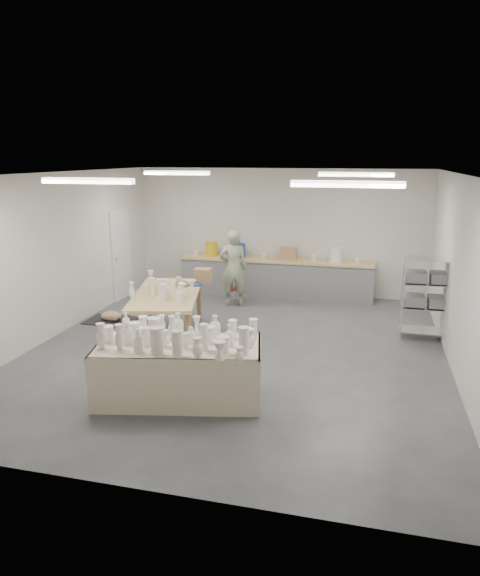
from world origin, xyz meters
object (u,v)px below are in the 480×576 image
(red_stool, at_px, (236,289))
(potter, at_px, (233,268))
(drying_table, at_px, (179,368))
(work_table, at_px, (171,293))

(red_stool, bearing_deg, potter, -90.00)
(drying_table, bearing_deg, work_table, 101.83)
(drying_table, bearing_deg, potter, 83.53)
(drying_table, xyz_separation_m, red_stool, (-0.45, 4.89, -0.13))
(potter, distance_m, red_stool, 0.61)
(potter, bearing_deg, red_stool, -107.26)
(work_table, distance_m, potter, 2.35)
(drying_table, height_order, red_stool, drying_table)
(work_table, bearing_deg, potter, 61.79)
(potter, xyz_separation_m, red_stool, (0.00, 0.27, -0.55))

